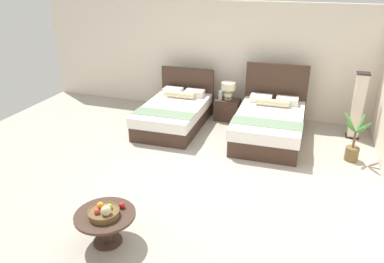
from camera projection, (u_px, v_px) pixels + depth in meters
The scene contains 12 objects.
ground_plane at pixel (189, 178), 6.35m from camera, with size 9.91×10.38×0.02m, color #ACA396.
wall_back at pixel (236, 59), 8.76m from camera, with size 9.91×0.12×2.59m, color silver.
bed_near_window at pixel (175, 114), 8.28m from camera, with size 1.31×2.08×1.10m.
bed_near_corner at pixel (269, 124), 7.67m from camera, with size 1.38×2.10×1.36m.
nightstand at pixel (227, 110), 8.66m from camera, with size 0.54×0.41×0.49m.
table_lamp at pixel (228, 89), 8.48m from camera, with size 0.32×0.32×0.40m.
vase at pixel (220, 95), 8.53m from camera, with size 0.08×0.08×0.20m.
coffee_table at pixel (106, 221), 4.75m from camera, with size 0.77×0.77×0.44m.
fruit_bowl at pixel (104, 212), 4.63m from camera, with size 0.39×0.39×0.20m.
loose_apple at pixel (122, 205), 4.81m from camera, with size 0.08×0.08×0.08m.
floor_lamp_corner at pixel (358, 106), 7.60m from camera, with size 0.25×0.25×1.37m.
potted_palm at pixel (353, 145), 6.82m from camera, with size 0.48×0.58×0.86m.
Camera 1 is at (1.82, -5.18, 3.28)m, focal length 35.17 mm.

